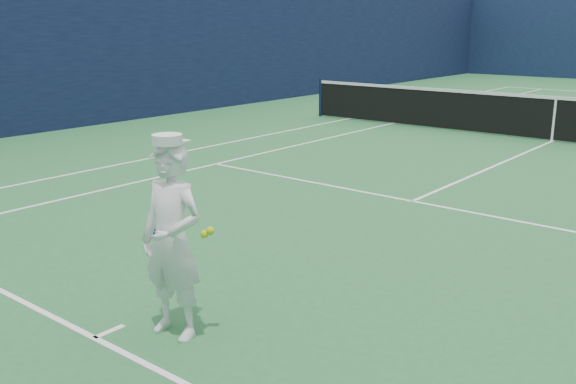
# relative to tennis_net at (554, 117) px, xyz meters

# --- Properties ---
(ground) EXTENTS (80.00, 80.00, 0.00)m
(ground) POSITION_rel_tennis_net_xyz_m (0.00, 0.00, -0.55)
(ground) COLOR #276736
(ground) RESTS_ON ground
(court_markings) EXTENTS (11.03, 23.83, 0.01)m
(court_markings) POSITION_rel_tennis_net_xyz_m (0.00, 0.00, -0.55)
(court_markings) COLOR white
(court_markings) RESTS_ON ground
(windscreen_fence) EXTENTS (20.12, 36.12, 4.00)m
(windscreen_fence) POSITION_rel_tennis_net_xyz_m (0.00, 0.00, 1.45)
(windscreen_fence) COLOR #101C3C
(windscreen_fence) RESTS_ON ground
(tennis_net) EXTENTS (12.88, 0.09, 1.07)m
(tennis_net) POSITION_rel_tennis_net_xyz_m (0.00, 0.00, 0.00)
(tennis_net) COLOR #141E4C
(tennis_net) RESTS_ON ground
(tennis_player) EXTENTS (0.78, 0.46, 1.71)m
(tennis_player) POSITION_rel_tennis_net_xyz_m (0.46, -11.39, 0.28)
(tennis_player) COLOR white
(tennis_player) RESTS_ON ground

